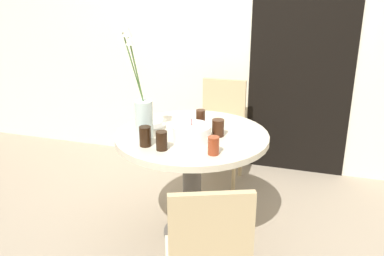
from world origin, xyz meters
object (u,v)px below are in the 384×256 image
(drink_glass_0, at_px, (162,141))
(drink_glass_2, at_px, (145,136))
(chair_right_flank, at_px, (221,126))
(chair_left_flank, at_px, (208,256))
(side_plate, at_px, (152,125))
(birthday_cake, at_px, (192,133))
(drink_glass_3, at_px, (218,128))
(drink_glass_4, at_px, (201,120))
(drink_glass_1, at_px, (213,146))
(flower_vase, at_px, (142,109))

(drink_glass_0, relative_size, drink_glass_2, 0.94)
(chair_right_flank, bearing_deg, chair_left_flank, -79.67)
(chair_right_flank, height_order, side_plate, chair_right_flank)
(birthday_cake, bearing_deg, drink_glass_3, 40.25)
(drink_glass_3, distance_m, drink_glass_4, 0.16)
(birthday_cake, bearing_deg, drink_glass_1, -43.19)
(side_plate, distance_m, drink_glass_3, 0.48)
(chair_right_flank, bearing_deg, drink_glass_3, -79.34)
(drink_glass_3, bearing_deg, drink_glass_0, -129.89)
(chair_left_flank, height_order, drink_glass_3, chair_left_flank)
(drink_glass_1, bearing_deg, drink_glass_2, 179.64)
(birthday_cake, bearing_deg, side_plate, 153.45)
(birthday_cake, bearing_deg, chair_left_flank, -67.41)
(side_plate, height_order, drink_glass_3, drink_glass_3)
(chair_left_flank, bearing_deg, flower_vase, -70.11)
(chair_left_flank, height_order, flower_vase, flower_vase)
(side_plate, xyz_separation_m, drink_glass_0, (0.21, -0.37, 0.05))
(birthday_cake, xyz_separation_m, drink_glass_4, (0.00, 0.20, 0.02))
(chair_left_flank, distance_m, birthday_cake, 0.87)
(drink_glass_2, bearing_deg, drink_glass_0, -13.33)
(birthday_cake, bearing_deg, drink_glass_4, 89.60)
(flower_vase, relative_size, drink_glass_1, 6.70)
(chair_right_flank, distance_m, drink_glass_4, 0.90)
(flower_vase, bearing_deg, chair_left_flank, -48.29)
(flower_vase, distance_m, drink_glass_4, 0.42)
(flower_vase, relative_size, drink_glass_2, 5.88)
(chair_right_flank, height_order, drink_glass_4, drink_glass_4)
(chair_right_flank, bearing_deg, drink_glass_2, -100.27)
(chair_right_flank, relative_size, drink_glass_3, 8.00)
(chair_right_flank, distance_m, drink_glass_0, 1.28)
(chair_right_flank, relative_size, drink_glass_2, 7.22)
(chair_right_flank, distance_m, chair_left_flank, 1.82)
(chair_left_flank, relative_size, drink_glass_0, 7.71)
(flower_vase, relative_size, drink_glass_3, 6.52)
(flower_vase, bearing_deg, drink_glass_2, -60.52)
(drink_glass_2, xyz_separation_m, drink_glass_3, (0.38, 0.29, -0.01))
(drink_glass_4, bearing_deg, birthday_cake, -90.40)
(chair_left_flank, distance_m, drink_glass_0, 0.78)
(flower_vase, relative_size, side_plate, 3.99)
(side_plate, relative_size, drink_glass_3, 1.63)
(drink_glass_2, bearing_deg, drink_glass_4, 56.35)
(side_plate, relative_size, drink_glass_1, 1.68)
(chair_right_flank, relative_size, birthday_cake, 3.67)
(drink_glass_3, bearing_deg, chair_right_flank, 101.83)
(drink_glass_3, bearing_deg, chair_left_flank, -78.85)
(flower_vase, bearing_deg, drink_glass_0, -38.58)
(birthday_cake, xyz_separation_m, drink_glass_3, (0.14, 0.12, 0.01))
(chair_left_flank, relative_size, drink_glass_3, 8.00)
(flower_vase, distance_m, drink_glass_1, 0.53)
(chair_left_flank, bearing_deg, drink_glass_0, -73.36)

